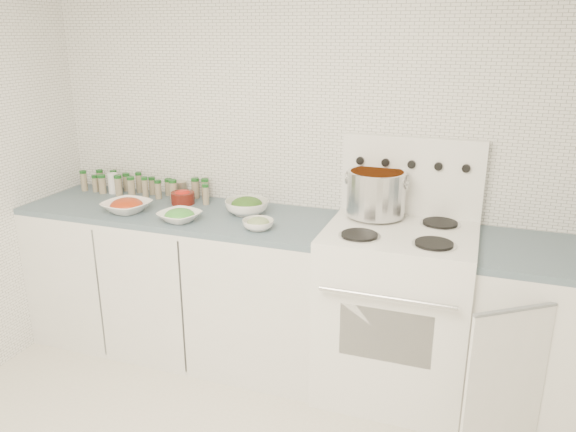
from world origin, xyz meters
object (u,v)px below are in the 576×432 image
at_px(stock_pot, 376,191).
at_px(bowl_snowpea, 180,216).
at_px(stove, 396,306).
at_px(bowl_tomato, 127,206).

height_order(stock_pot, bowl_snowpea, stock_pot).
xyz_separation_m(stove, bowl_tomato, (-1.56, -0.13, 0.44)).
bearing_deg(stove, bowl_snowpea, -171.64).
bearing_deg(bowl_tomato, bowl_snowpea, -6.89).
xyz_separation_m(stove, stock_pot, (-0.17, 0.16, 0.58)).
xyz_separation_m(stove, bowl_snowpea, (-1.19, -0.17, 0.43)).
bearing_deg(bowl_snowpea, stove, 8.36).
bearing_deg(bowl_snowpea, stock_pot, 18.31).
xyz_separation_m(bowl_tomato, bowl_snowpea, (0.37, -0.05, -0.01)).
distance_m(stock_pot, bowl_snowpea, 1.08).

